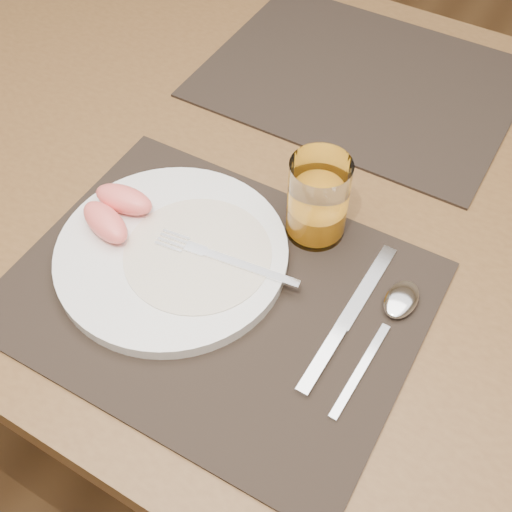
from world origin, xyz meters
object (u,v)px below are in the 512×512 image
object	(u,v)px
placemat_near	(216,293)
placemat_far	(361,79)
spoon	(396,309)
fork	(215,256)
knife	(342,328)
table	(304,218)
plate	(172,254)
juice_glass	(318,203)

from	to	relation	value
placemat_near	placemat_far	distance (m)	0.44
placemat_far	spoon	size ratio (longest dim) A/B	2.35
placemat_near	placemat_far	size ratio (longest dim) A/B	1.00
fork	knife	distance (m)	0.16
table	placemat_near	world-z (taller)	placemat_near
table	plate	world-z (taller)	plate
placemat_far	fork	bearing A→B (deg)	-89.46
fork	knife	size ratio (longest dim) A/B	0.80
table	plate	xyz separation A→B (m)	(-0.07, -0.20, 0.10)
knife	fork	bearing A→B (deg)	178.84
placemat_near	juice_glass	world-z (taller)	juice_glass
plate	juice_glass	xyz separation A→B (m)	(0.12, 0.12, 0.04)
placemat_far	plate	xyz separation A→B (m)	(-0.05, -0.42, 0.01)
knife	spoon	distance (m)	0.06
placemat_far	knife	xyz separation A→B (m)	(0.17, -0.41, 0.00)
placemat_near	plate	bearing A→B (deg)	167.46
spoon	juice_glass	world-z (taller)	juice_glass
placemat_near	juice_glass	xyz separation A→B (m)	(0.05, 0.14, 0.05)
spoon	plate	bearing A→B (deg)	-166.16
table	placemat_far	world-z (taller)	placemat_far
table	spoon	bearing A→B (deg)	-37.88
plate	table	bearing A→B (deg)	70.79
table	juice_glass	world-z (taller)	juice_glass
placemat_near	knife	size ratio (longest dim) A/B	2.04
table	juice_glass	size ratio (longest dim) A/B	13.03
plate	fork	xyz separation A→B (m)	(0.05, 0.02, 0.01)
spoon	fork	bearing A→B (deg)	-167.30
plate	juice_glass	distance (m)	0.18
fork	juice_glass	bearing A→B (deg)	55.61
knife	spoon	world-z (taller)	spoon
table	juice_glass	bearing A→B (deg)	-57.33
table	placemat_near	bearing A→B (deg)	-90.23
juice_glass	table	bearing A→B (deg)	122.67
table	spoon	world-z (taller)	spoon
plate	knife	world-z (taller)	plate
table	knife	world-z (taller)	knife
placemat_far	plate	distance (m)	0.43
placemat_near	fork	xyz separation A→B (m)	(-0.02, 0.03, 0.02)
knife	spoon	size ratio (longest dim) A/B	1.15
table	juice_glass	distance (m)	0.17
placemat_far	table	bearing A→B (deg)	-83.28
fork	juice_glass	distance (m)	0.13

